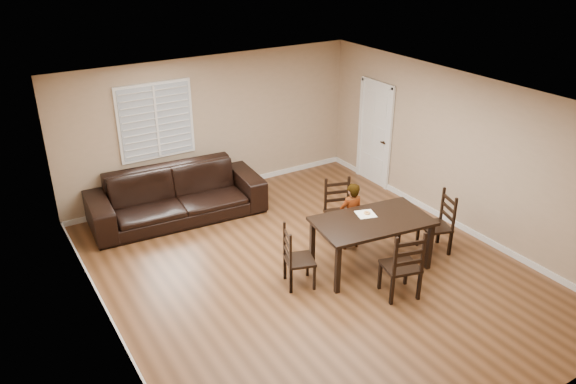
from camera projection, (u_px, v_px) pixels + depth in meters
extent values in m
plane|color=brown|center=(312.00, 272.00, 8.63)|extent=(7.00, 7.00, 0.00)
cube|color=tan|center=(212.00, 126.00, 10.76)|extent=(6.00, 0.04, 2.70)
cube|color=tan|center=(518.00, 325.00, 5.36)|extent=(6.00, 0.04, 2.70)
cube|color=tan|center=(103.00, 249.00, 6.64)|extent=(0.04, 7.00, 2.70)
cube|color=tan|center=(461.00, 153.00, 9.48)|extent=(0.04, 7.00, 2.70)
cube|color=white|center=(316.00, 101.00, 7.48)|extent=(6.00, 7.00, 0.04)
cube|color=white|center=(156.00, 121.00, 10.07)|extent=(1.40, 0.08, 1.40)
cube|color=white|center=(375.00, 134.00, 11.30)|extent=(0.06, 0.94, 2.05)
cylinder|color=#332114|center=(383.00, 143.00, 11.08)|extent=(0.06, 0.06, 0.02)
cube|color=white|center=(216.00, 188.00, 11.30)|extent=(6.00, 0.03, 0.10)
cube|color=white|center=(119.00, 336.00, 7.20)|extent=(0.03, 7.00, 0.10)
cube|color=white|center=(451.00, 221.00, 10.02)|extent=(0.03, 7.00, 0.10)
cube|color=black|center=(372.00, 221.00, 8.44)|extent=(1.87, 1.21, 0.05)
cube|color=black|center=(338.00, 270.00, 7.98)|extent=(0.08, 0.08, 0.77)
cube|color=black|center=(430.00, 247.00, 8.56)|extent=(0.08, 0.08, 0.77)
cube|color=black|center=(312.00, 243.00, 8.66)|extent=(0.08, 0.08, 0.77)
cube|color=black|center=(399.00, 223.00, 9.24)|extent=(0.08, 0.08, 0.77)
cube|color=black|center=(340.00, 214.00, 9.40)|extent=(0.57, 0.55, 0.04)
cube|color=black|center=(337.00, 205.00, 9.54)|extent=(0.46, 0.18, 1.03)
cube|color=black|center=(332.00, 233.00, 9.29)|extent=(0.05, 0.05, 0.42)
cube|color=black|center=(355.00, 230.00, 9.38)|extent=(0.05, 0.05, 0.42)
cube|color=black|center=(325.00, 223.00, 9.62)|extent=(0.05, 0.05, 0.42)
cube|color=black|center=(347.00, 220.00, 9.71)|extent=(0.05, 0.05, 0.42)
cube|color=black|center=(401.00, 266.00, 7.92)|extent=(0.59, 0.56, 0.04)
cube|color=black|center=(408.00, 269.00, 7.71)|extent=(0.48, 0.17, 1.08)
cube|color=black|center=(406.00, 271.00, 8.24)|extent=(0.05, 0.05, 0.44)
cube|color=black|center=(380.00, 276.00, 8.13)|extent=(0.05, 0.05, 0.44)
cube|color=black|center=(419.00, 286.00, 7.91)|extent=(0.05, 0.05, 0.44)
cube|color=black|center=(392.00, 291.00, 7.80)|extent=(0.05, 0.05, 0.44)
cube|color=black|center=(300.00, 260.00, 8.16)|extent=(0.52, 0.54, 0.04)
cube|color=black|center=(287.00, 258.00, 8.09)|extent=(0.17, 0.42, 0.96)
cube|color=black|center=(314.00, 278.00, 8.13)|extent=(0.05, 0.05, 0.39)
cube|color=black|center=(307.00, 264.00, 8.46)|extent=(0.05, 0.05, 0.39)
cube|color=black|center=(291.00, 281.00, 8.05)|extent=(0.05, 0.05, 0.39)
cube|color=black|center=(285.00, 267.00, 8.38)|extent=(0.05, 0.05, 0.39)
cube|color=black|center=(435.00, 227.00, 9.03)|extent=(0.55, 0.57, 0.04)
cube|color=black|center=(447.00, 221.00, 9.04)|extent=(0.18, 0.45, 1.02)
cube|color=black|center=(418.00, 234.00, 9.26)|extent=(0.05, 0.05, 0.42)
cube|color=black|center=(429.00, 246.00, 8.91)|extent=(0.05, 0.05, 0.42)
cube|color=black|center=(438.00, 232.00, 9.34)|extent=(0.05, 0.05, 0.42)
cube|color=black|center=(450.00, 244.00, 8.99)|extent=(0.05, 0.05, 0.42)
imported|color=gray|center=(351.00, 216.00, 9.06)|extent=(0.44, 0.31, 1.15)
cube|color=white|center=(366.00, 214.00, 8.59)|extent=(0.35, 0.35, 0.00)
torus|color=#D8954D|center=(367.00, 213.00, 8.59)|extent=(0.10, 0.10, 0.03)
torus|color=white|center=(367.00, 212.00, 8.58)|extent=(0.09, 0.09, 0.02)
imported|color=black|center=(177.00, 195.00, 10.07)|extent=(3.16, 1.42, 0.90)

